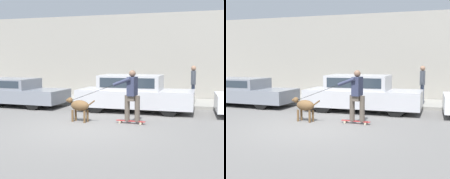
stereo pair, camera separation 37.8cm
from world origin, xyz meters
TOP-DOWN VIEW (x-y plane):
  - ground_plane at (0.00, 0.00)m, footprint 36.00×36.00m
  - back_wall at (0.00, 7.03)m, footprint 32.00×0.30m
  - sidewalk_curb at (0.00, 5.61)m, footprint 30.00×2.50m
  - parked_car_0 at (-4.53, 3.31)m, footprint 4.57×1.86m
  - parked_car_1 at (0.68, 3.30)m, footprint 4.24×1.69m
  - dog at (-0.54, 0.91)m, footprint 1.01×0.43m
  - skateboarder at (1.09, 1.06)m, footprint 2.39×0.64m
  - pedestrian_with_bag at (2.74, 5.19)m, footprint 0.21×0.62m

SIDE VIEW (x-z plane):
  - ground_plane at x=0.00m, z-range 0.00..0.00m
  - sidewalk_curb at x=0.00m, z-range 0.00..0.13m
  - dog at x=-0.54m, z-range 0.12..0.86m
  - parked_car_0 at x=-4.53m, z-range -0.01..1.14m
  - parked_car_1 at x=0.68m, z-range -0.02..1.34m
  - skateboarder at x=1.09m, z-range 0.11..1.72m
  - pedestrian_with_bag at x=2.74m, z-range 0.21..1.76m
  - back_wall at x=0.00m, z-range 0.00..4.12m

